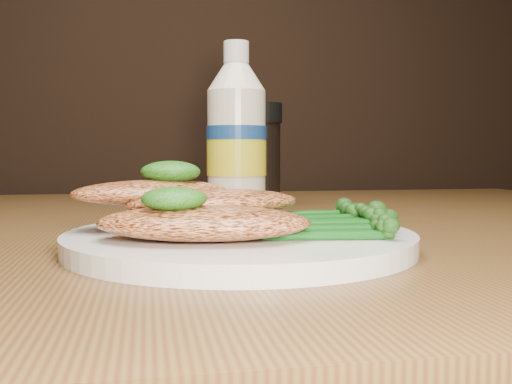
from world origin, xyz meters
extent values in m
cylinder|color=white|center=(0.03, 0.88, 0.76)|extent=(0.24, 0.24, 0.01)
ellipsoid|color=#DF7D47|center=(0.00, 0.84, 0.77)|extent=(0.15, 0.10, 0.02)
ellipsoid|color=#DF7D47|center=(0.02, 0.89, 0.78)|extent=(0.14, 0.10, 0.02)
ellipsoid|color=#DF7D47|center=(-0.03, 0.91, 0.79)|extent=(0.13, 0.09, 0.02)
ellipsoid|color=black|center=(-0.02, 0.84, 0.79)|extent=(0.05, 0.05, 0.02)
ellipsoid|color=black|center=(-0.02, 0.92, 0.80)|extent=(0.06, 0.05, 0.02)
camera|label=1|loc=(-0.03, 0.47, 0.82)|focal=41.11mm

